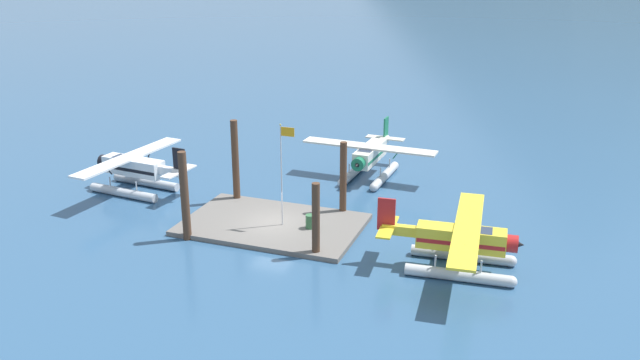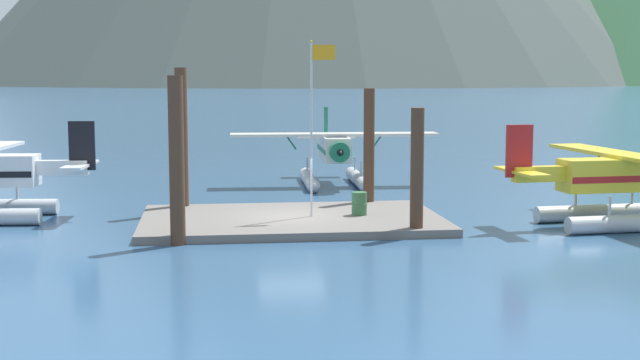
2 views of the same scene
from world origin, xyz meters
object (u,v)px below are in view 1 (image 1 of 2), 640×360
fuel_drum (310,221)px  seaplane_cream_bow_right (370,159)px  flagpole (283,164)px  seaplane_yellow_stbd_aft (461,244)px  seaplane_white_port_fwd (134,171)px

fuel_drum → seaplane_cream_bow_right: bearing=86.9°
flagpole → seaplane_cream_bow_right: size_ratio=0.63×
fuel_drum → seaplane_yellow_stbd_aft: seaplane_yellow_stbd_aft is taller
seaplane_cream_bow_right → seaplane_white_port_fwd: size_ratio=1.00×
flagpole → fuel_drum: bearing=3.7°
fuel_drum → seaplane_yellow_stbd_aft: bearing=-11.6°
seaplane_cream_bow_right → seaplane_yellow_stbd_aft: bearing=-55.8°
flagpole → fuel_drum: (1.73, 0.11, -3.62)m
flagpole → fuel_drum: size_ratio=7.49×
fuel_drum → seaplane_cream_bow_right: seaplane_cream_bow_right is taller
seaplane_white_port_fwd → fuel_drum: bearing=-9.6°
seaplane_cream_bow_right → flagpole: bearing=-101.6°
fuel_drum → seaplane_cream_bow_right: size_ratio=0.08×
flagpole → seaplane_cream_bow_right: bearing=78.4°
seaplane_yellow_stbd_aft → flagpole: bearing=170.7°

